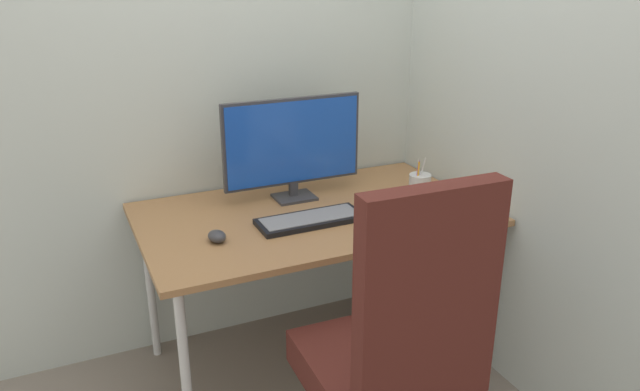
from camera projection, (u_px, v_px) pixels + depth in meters
ground_plane at (313, 361)px, 2.78m from camera, size 8.00×8.00×0.00m
wall_back at (270, 35)px, 2.66m from camera, size 3.23×0.04×2.80m
wall_side_right at (514, 44)px, 2.34m from camera, size 0.04×2.67×2.80m
desk at (312, 223)px, 2.54m from camera, size 1.40×0.83×0.73m
office_chair at (396, 352)px, 1.87m from camera, size 0.60×0.62×1.17m
monitor at (293, 144)px, 2.58m from camera, size 0.61×0.14×0.44m
keyboard at (310, 220)px, 2.41m from camera, size 0.43×0.17×0.02m
mouse at (217, 236)px, 2.24m from camera, size 0.08×0.09×0.04m
pen_holder at (420, 183)px, 2.72m from camera, size 0.10×0.10×0.16m
notebook at (412, 220)px, 2.42m from camera, size 0.13×0.24×0.02m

